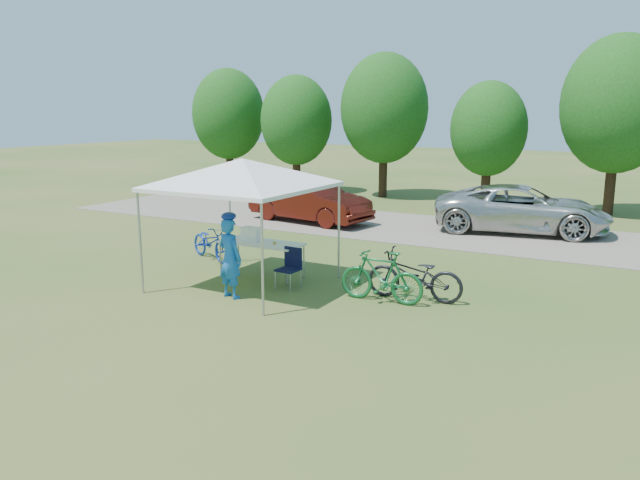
# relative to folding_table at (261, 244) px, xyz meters

# --- Properties ---
(ground) EXTENTS (100.00, 100.00, 0.00)m
(ground) POSITION_rel_folding_table_xyz_m (0.11, -0.81, -0.75)
(ground) COLOR #2D5119
(ground) RESTS_ON ground
(gravel_strip) EXTENTS (24.00, 5.00, 0.02)m
(gravel_strip) POSITION_rel_folding_table_xyz_m (0.11, 7.19, -0.74)
(gravel_strip) COLOR gray
(gravel_strip) RESTS_ON ground
(canopy) EXTENTS (4.53, 4.53, 3.00)m
(canopy) POSITION_rel_folding_table_xyz_m (0.11, -0.81, 1.90)
(canopy) COLOR #A5A5AA
(canopy) RESTS_ON ground
(treeline) EXTENTS (24.89, 4.28, 6.30)m
(treeline) POSITION_rel_folding_table_xyz_m (-0.19, 13.24, 2.79)
(treeline) COLOR #382314
(treeline) RESTS_ON ground
(folding_table) EXTENTS (1.92, 0.80, 0.79)m
(folding_table) POSITION_rel_folding_table_xyz_m (0.00, 0.00, 0.00)
(folding_table) COLOR white
(folding_table) RESTS_ON ground
(folding_chair) EXTENTS (0.46, 0.47, 0.85)m
(folding_chair) POSITION_rel_folding_table_xyz_m (1.05, -0.46, -0.24)
(folding_chair) COLOR black
(folding_chair) RESTS_ON ground
(cooler) EXTENTS (0.43, 0.29, 0.31)m
(cooler) POSITION_rel_folding_table_xyz_m (-0.26, 0.00, 0.20)
(cooler) COLOR white
(cooler) RESTS_ON folding_table
(ice_cream_cup) EXTENTS (0.07, 0.07, 0.05)m
(ice_cream_cup) POSITION_rel_folding_table_xyz_m (0.39, -0.05, 0.07)
(ice_cream_cup) COLOR gold
(ice_cream_cup) RESTS_ON folding_table
(cyclist) EXTENTS (0.66, 0.51, 1.63)m
(cyclist) POSITION_rel_folding_table_xyz_m (0.39, -1.68, 0.07)
(cyclist) COLOR blue
(cyclist) RESTS_ON ground
(bike_blue) EXTENTS (1.78, 1.19, 0.89)m
(bike_blue) POSITION_rel_folding_table_xyz_m (-2.05, 0.72, -0.30)
(bike_blue) COLOR #113199
(bike_blue) RESTS_ON ground
(bike_green) EXTENTS (1.73, 0.55, 1.03)m
(bike_green) POSITION_rel_folding_table_xyz_m (3.16, -0.48, -0.23)
(bike_green) COLOR #156231
(bike_green) RESTS_ON ground
(bike_dark) EXTENTS (1.98, 0.85, 1.01)m
(bike_dark) POSITION_rel_folding_table_xyz_m (3.68, -0.06, -0.24)
(bike_dark) COLOR black
(bike_dark) RESTS_ON ground
(minivan) EXTENTS (5.50, 3.22, 1.44)m
(minivan) POSITION_rel_folding_table_xyz_m (4.06, 8.14, -0.01)
(minivan) COLOR silver
(minivan) RESTS_ON gravel_strip
(sedan) EXTENTS (4.49, 2.15, 1.42)m
(sedan) POSITION_rel_folding_table_xyz_m (-2.52, 6.54, -0.02)
(sedan) COLOR #4B120C
(sedan) RESTS_ON gravel_strip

